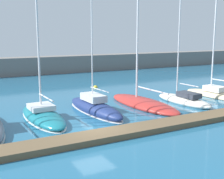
{
  "coord_description": "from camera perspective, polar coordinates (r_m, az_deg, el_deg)",
  "views": [
    {
      "loc": [
        -8.27,
        -18.06,
        6.58
      ],
      "look_at": [
        3.47,
        3.69,
        2.03
      ],
      "focal_mm": 47.96,
      "sensor_mm": 36.0,
      "label": 1
    }
  ],
  "objects": [
    {
      "name": "breakwater_seawall",
      "position": [
        51.04,
        -18.94,
        4.11
      ],
      "size": [
        108.0,
        3.22,
        2.91
      ],
      "primitive_type": "cube",
      "color": "slate",
      "rests_on": "ground_plane"
    },
    {
      "name": "dock_pier",
      "position": [
        19.43,
        -1.5,
        -8.74
      ],
      "size": [
        37.98,
        1.87,
        0.4
      ],
      "primitive_type": "cube",
      "color": "brown",
      "rests_on": "ground_plane"
    },
    {
      "name": "ground_plane",
      "position": [
        20.92,
        -3.6,
        -7.92
      ],
      "size": [
        120.0,
        120.0,
        0.0
      ],
      "primitive_type": "plane",
      "color": "#236084"
    },
    {
      "name": "sailboat_navy_fifth",
      "position": [
        25.82,
        -3.33,
        -3.39
      ],
      "size": [
        2.58,
        8.43,
        13.54
      ],
      "rotation": [
        0.0,
        0.0,
        1.63
      ],
      "color": "navy",
      "rests_on": "ground_plane"
    },
    {
      "name": "sailboat_sand_eighth",
      "position": [
        34.09,
        19.12,
        -0.77
      ],
      "size": [
        2.89,
        8.13,
        17.17
      ],
      "rotation": [
        0.0,
        0.0,
        1.65
      ],
      "color": "beige",
      "rests_on": "ground_plane"
    },
    {
      "name": "mooring_buoy_yellow",
      "position": [
        37.71,
        -3.18,
        0.37
      ],
      "size": [
        0.56,
        0.56,
        0.56
      ],
      "primitive_type": "sphere",
      "color": "yellow",
      "rests_on": "ground_plane"
    },
    {
      "name": "sailboat_teal_fourth",
      "position": [
        24.12,
        -13.08,
        -4.8
      ],
      "size": [
        2.68,
        7.91,
        12.63
      ],
      "rotation": [
        0.0,
        0.0,
        1.6
      ],
      "color": "#19707F",
      "rests_on": "ground_plane"
    },
    {
      "name": "sailboat_red_sixth",
      "position": [
        28.27,
        5.94,
        -2.43
      ],
      "size": [
        3.42,
        9.64,
        17.76
      ],
      "rotation": [
        0.0,
        0.0,
        1.62
      ],
      "color": "#B72D28",
      "rests_on": "ground_plane"
    },
    {
      "name": "sailboat_ivory_seventh",
      "position": [
        29.99,
        13.51,
        -1.85
      ],
      "size": [
        2.49,
        6.87,
        11.97
      ],
      "rotation": [
        0.0,
        0.0,
        1.63
      ],
      "color": "silver",
      "rests_on": "ground_plane"
    }
  ]
}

